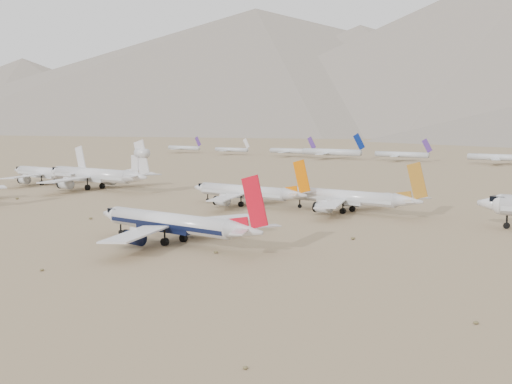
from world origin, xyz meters
TOP-DOWN VIEW (x-y plane):
  - ground at (0.00, 0.00)m, footprint 7000.00×7000.00m
  - main_airliner at (11.68, 3.65)m, footprint 44.21×43.19m
  - row2_gold_tail at (17.17, 66.24)m, footprint 42.41×41.48m
  - row2_orange_tail at (-14.55, 60.50)m, footprint 41.58×40.68m
  - row2_white_trijet at (-88.57, 62.62)m, footprint 54.41×53.18m
  - row2_white_twin at (-120.76, 63.57)m, footprint 45.69×44.71m
  - desert_scrub at (2.26, -29.21)m, footprint 261.14×121.67m

SIDE VIEW (x-z plane):
  - ground at x=0.00m, z-range 0.00..0.00m
  - desert_scrub at x=2.26m, z-range -0.03..0.60m
  - row2_orange_tail at x=-14.55m, z-range -3.25..11.58m
  - row2_gold_tail at x=17.17m, z-range -3.33..11.77m
  - main_airliner at x=11.68m, z-range -3.51..12.09m
  - row2_white_twin at x=-120.76m, z-range -3.57..12.76m
  - row2_white_trijet at x=-88.57m, z-range -4.06..15.22m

